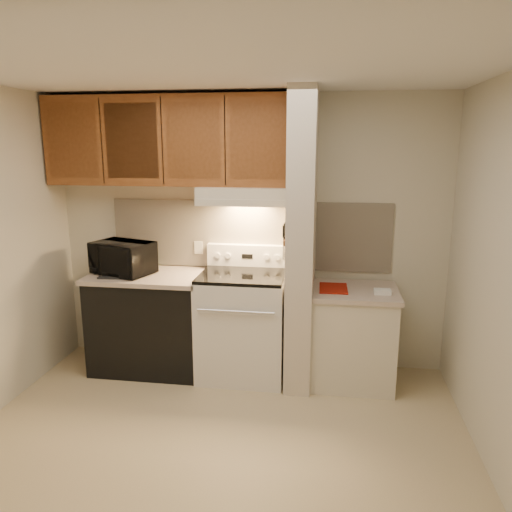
# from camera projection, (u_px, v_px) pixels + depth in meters

# --- Properties ---
(floor) EXTENTS (3.60, 3.60, 0.00)m
(floor) POSITION_uv_depth(u_px,v_px,m) (215.00, 447.00, 3.47)
(floor) COLOR tan
(floor) RESTS_ON ground
(ceiling) EXTENTS (3.60, 3.60, 0.00)m
(ceiling) POSITION_uv_depth(u_px,v_px,m) (207.00, 68.00, 2.91)
(ceiling) COLOR white
(ceiling) RESTS_ON wall_back
(wall_back) EXTENTS (3.60, 2.50, 0.02)m
(wall_back) POSITION_uv_depth(u_px,v_px,m) (249.00, 233.00, 4.64)
(wall_back) COLOR beige
(wall_back) RESTS_ON floor
(wall_right) EXTENTS (0.02, 3.00, 2.50)m
(wall_right) POSITION_uv_depth(u_px,v_px,m) (509.00, 286.00, 2.93)
(wall_right) COLOR beige
(wall_right) RESTS_ON floor
(backsplash) EXTENTS (2.60, 0.02, 0.63)m
(backsplash) POSITION_uv_depth(u_px,v_px,m) (249.00, 235.00, 4.63)
(backsplash) COLOR beige
(backsplash) RESTS_ON wall_back
(range_body) EXTENTS (0.76, 0.65, 0.92)m
(range_body) POSITION_uv_depth(u_px,v_px,m) (243.00, 326.00, 4.48)
(range_body) COLOR silver
(range_body) RESTS_ON floor
(oven_window) EXTENTS (0.50, 0.01, 0.30)m
(oven_window) POSITION_uv_depth(u_px,v_px,m) (236.00, 335.00, 4.17)
(oven_window) COLOR black
(oven_window) RESTS_ON range_body
(oven_handle) EXTENTS (0.65, 0.02, 0.02)m
(oven_handle) POSITION_uv_depth(u_px,v_px,m) (235.00, 312.00, 4.08)
(oven_handle) COLOR silver
(oven_handle) RESTS_ON range_body
(cooktop) EXTENTS (0.74, 0.64, 0.03)m
(cooktop) POSITION_uv_depth(u_px,v_px,m) (243.00, 275.00, 4.38)
(cooktop) COLOR black
(cooktop) RESTS_ON range_body
(range_backguard) EXTENTS (0.76, 0.08, 0.20)m
(range_backguard) POSITION_uv_depth(u_px,v_px,m) (248.00, 255.00, 4.62)
(range_backguard) COLOR silver
(range_backguard) RESTS_ON range_body
(range_display) EXTENTS (0.10, 0.01, 0.04)m
(range_display) POSITION_uv_depth(u_px,v_px,m) (247.00, 256.00, 4.58)
(range_display) COLOR black
(range_display) RESTS_ON range_backguard
(range_knob_left_outer) EXTENTS (0.05, 0.02, 0.05)m
(range_knob_left_outer) POSITION_uv_depth(u_px,v_px,m) (218.00, 255.00, 4.62)
(range_knob_left_outer) COLOR silver
(range_knob_left_outer) RESTS_ON range_backguard
(range_knob_left_inner) EXTENTS (0.05, 0.02, 0.05)m
(range_knob_left_inner) POSITION_uv_depth(u_px,v_px,m) (228.00, 256.00, 4.61)
(range_knob_left_inner) COLOR silver
(range_knob_left_inner) RESTS_ON range_backguard
(range_knob_right_inner) EXTENTS (0.05, 0.02, 0.05)m
(range_knob_right_inner) POSITION_uv_depth(u_px,v_px,m) (267.00, 257.00, 4.56)
(range_knob_right_inner) COLOR silver
(range_knob_right_inner) RESTS_ON range_backguard
(range_knob_right_outer) EXTENTS (0.05, 0.02, 0.05)m
(range_knob_right_outer) POSITION_uv_depth(u_px,v_px,m) (278.00, 257.00, 4.54)
(range_knob_right_outer) COLOR silver
(range_knob_right_outer) RESTS_ON range_backguard
(dishwasher_front) EXTENTS (1.00, 0.63, 0.87)m
(dishwasher_front) POSITION_uv_depth(u_px,v_px,m) (150.00, 323.00, 4.62)
(dishwasher_front) COLOR black
(dishwasher_front) RESTS_ON floor
(left_countertop) EXTENTS (1.04, 0.67, 0.04)m
(left_countertop) POSITION_uv_depth(u_px,v_px,m) (148.00, 276.00, 4.52)
(left_countertop) COLOR #BBA898
(left_countertop) RESTS_ON dishwasher_front
(spoon_rest) EXTENTS (0.22, 0.09, 0.01)m
(spoon_rest) POSITION_uv_depth(u_px,v_px,m) (110.00, 278.00, 4.36)
(spoon_rest) COLOR black
(spoon_rest) RESTS_ON left_countertop
(teal_jar) EXTENTS (0.12, 0.12, 0.10)m
(teal_jar) POSITION_uv_depth(u_px,v_px,m) (148.00, 263.00, 4.73)
(teal_jar) COLOR #307067
(teal_jar) RESTS_ON left_countertop
(outlet) EXTENTS (0.08, 0.01, 0.12)m
(outlet) POSITION_uv_depth(u_px,v_px,m) (199.00, 248.00, 4.72)
(outlet) COLOR beige
(outlet) RESTS_ON backsplash
(microwave) EXTENTS (0.61, 0.51, 0.29)m
(microwave) POSITION_uv_depth(u_px,v_px,m) (123.00, 258.00, 4.50)
(microwave) COLOR black
(microwave) RESTS_ON left_countertop
(partition_pillar) EXTENTS (0.22, 0.70, 2.50)m
(partition_pillar) POSITION_uv_depth(u_px,v_px,m) (302.00, 242.00, 4.23)
(partition_pillar) COLOR beige
(partition_pillar) RESTS_ON floor
(pillar_trim) EXTENTS (0.01, 0.70, 0.04)m
(pillar_trim) POSITION_uv_depth(u_px,v_px,m) (288.00, 236.00, 4.23)
(pillar_trim) COLOR brown
(pillar_trim) RESTS_ON partition_pillar
(knife_strip) EXTENTS (0.02, 0.42, 0.04)m
(knife_strip) POSITION_uv_depth(u_px,v_px,m) (287.00, 234.00, 4.18)
(knife_strip) COLOR black
(knife_strip) RESTS_ON partition_pillar
(knife_blade_a) EXTENTS (0.01, 0.03, 0.16)m
(knife_blade_a) POSITION_uv_depth(u_px,v_px,m) (283.00, 250.00, 4.04)
(knife_blade_a) COLOR silver
(knife_blade_a) RESTS_ON knife_strip
(knife_handle_a) EXTENTS (0.02, 0.02, 0.10)m
(knife_handle_a) POSITION_uv_depth(u_px,v_px,m) (284.00, 232.00, 4.02)
(knife_handle_a) COLOR black
(knife_handle_a) RESTS_ON knife_strip
(knife_blade_b) EXTENTS (0.01, 0.04, 0.18)m
(knife_blade_b) POSITION_uv_depth(u_px,v_px,m) (284.00, 249.00, 4.12)
(knife_blade_b) COLOR silver
(knife_blade_b) RESTS_ON knife_strip
(knife_handle_b) EXTENTS (0.02, 0.02, 0.10)m
(knife_handle_b) POSITION_uv_depth(u_px,v_px,m) (285.00, 230.00, 4.10)
(knife_handle_b) COLOR black
(knife_handle_b) RESTS_ON knife_strip
(knife_blade_c) EXTENTS (0.01, 0.04, 0.20)m
(knife_blade_c) POSITION_uv_depth(u_px,v_px,m) (285.00, 248.00, 4.20)
(knife_blade_c) COLOR silver
(knife_blade_c) RESTS_ON knife_strip
(knife_handle_c) EXTENTS (0.02, 0.02, 0.10)m
(knife_handle_c) POSITION_uv_depth(u_px,v_px,m) (285.00, 228.00, 4.17)
(knife_handle_c) COLOR black
(knife_handle_c) RESTS_ON knife_strip
(knife_blade_d) EXTENTS (0.01, 0.04, 0.16)m
(knife_blade_d) POSITION_uv_depth(u_px,v_px,m) (286.00, 244.00, 4.27)
(knife_blade_d) COLOR silver
(knife_blade_d) RESTS_ON knife_strip
(knife_handle_d) EXTENTS (0.02, 0.02, 0.10)m
(knife_handle_d) POSITION_uv_depth(u_px,v_px,m) (286.00, 227.00, 4.24)
(knife_handle_d) COLOR black
(knife_handle_d) RESTS_ON knife_strip
(knife_blade_e) EXTENTS (0.01, 0.04, 0.18)m
(knife_blade_e) POSITION_uv_depth(u_px,v_px,m) (287.00, 244.00, 4.35)
(knife_blade_e) COLOR silver
(knife_blade_e) RESTS_ON knife_strip
(knife_handle_e) EXTENTS (0.02, 0.02, 0.10)m
(knife_handle_e) POSITION_uv_depth(u_px,v_px,m) (287.00, 225.00, 4.32)
(knife_handle_e) COLOR black
(knife_handle_e) RESTS_ON knife_strip
(oven_mitt) EXTENTS (0.03, 0.11, 0.26)m
(oven_mitt) POSITION_uv_depth(u_px,v_px,m) (288.00, 244.00, 4.42)
(oven_mitt) COLOR slate
(oven_mitt) RESTS_ON partition_pillar
(right_cab_base) EXTENTS (0.70, 0.60, 0.81)m
(right_cab_base) POSITION_uv_depth(u_px,v_px,m) (352.00, 338.00, 4.35)
(right_cab_base) COLOR beige
(right_cab_base) RESTS_ON floor
(right_countertop) EXTENTS (0.74, 0.64, 0.04)m
(right_countertop) POSITION_uv_depth(u_px,v_px,m) (355.00, 292.00, 4.25)
(right_countertop) COLOR #BBA898
(right_countertop) RESTS_ON right_cab_base
(red_folder) EXTENTS (0.24, 0.33, 0.01)m
(red_folder) POSITION_uv_depth(u_px,v_px,m) (333.00, 288.00, 4.26)
(red_folder) COLOR maroon
(red_folder) RESTS_ON right_countertop
(white_box) EXTENTS (0.14, 0.09, 0.04)m
(white_box) POSITION_uv_depth(u_px,v_px,m) (382.00, 292.00, 4.12)
(white_box) COLOR white
(white_box) RESTS_ON right_countertop
(range_hood) EXTENTS (0.78, 0.44, 0.15)m
(range_hood) POSITION_uv_depth(u_px,v_px,m) (245.00, 195.00, 4.34)
(range_hood) COLOR beige
(range_hood) RESTS_ON upper_cabinets
(hood_lip) EXTENTS (0.78, 0.04, 0.06)m
(hood_lip) POSITION_uv_depth(u_px,v_px,m) (241.00, 203.00, 4.15)
(hood_lip) COLOR beige
(hood_lip) RESTS_ON range_hood
(upper_cabinets) EXTENTS (2.18, 0.33, 0.77)m
(upper_cabinets) POSITION_uv_depth(u_px,v_px,m) (168.00, 141.00, 4.38)
(upper_cabinets) COLOR brown
(upper_cabinets) RESTS_ON wall_back
(cab_door_a) EXTENTS (0.46, 0.01, 0.63)m
(cab_door_a) POSITION_uv_depth(u_px,v_px,m) (72.00, 141.00, 4.35)
(cab_door_a) COLOR brown
(cab_door_a) RESTS_ON upper_cabinets
(cab_gap_a) EXTENTS (0.01, 0.01, 0.73)m
(cab_gap_a) POSITION_uv_depth(u_px,v_px,m) (102.00, 141.00, 4.31)
(cab_gap_a) COLOR black
(cab_gap_a) RESTS_ON upper_cabinets
(cab_door_b) EXTENTS (0.46, 0.01, 0.63)m
(cab_door_b) POSITION_uv_depth(u_px,v_px,m) (132.00, 141.00, 4.27)
(cab_door_b) COLOR brown
(cab_door_b) RESTS_ON upper_cabinets
(cab_gap_b) EXTENTS (0.01, 0.01, 0.73)m
(cab_gap_b) POSITION_uv_depth(u_px,v_px,m) (162.00, 141.00, 4.23)
(cab_gap_b) COLOR black
(cab_gap_b) RESTS_ON upper_cabinets
(cab_door_c) EXTENTS (0.46, 0.01, 0.63)m
(cab_door_c) POSITION_uv_depth(u_px,v_px,m) (193.00, 141.00, 4.19)
(cab_door_c) COLOR brown
(cab_door_c) RESTS_ON upper_cabinets
(cab_gap_c) EXTENTS (0.01, 0.01, 0.73)m
(cab_gap_c) POSITION_uv_depth(u_px,v_px,m) (225.00, 141.00, 4.15)
(cab_gap_c) COLOR black
(cab_gap_c) RESTS_ON upper_cabinets
(cab_door_d) EXTENTS (0.46, 0.01, 0.63)m
(cab_door_d) POSITION_uv_depth(u_px,v_px,m) (257.00, 141.00, 4.11)
(cab_door_d) COLOR brown
(cab_door_d) RESTS_ON upper_cabinets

